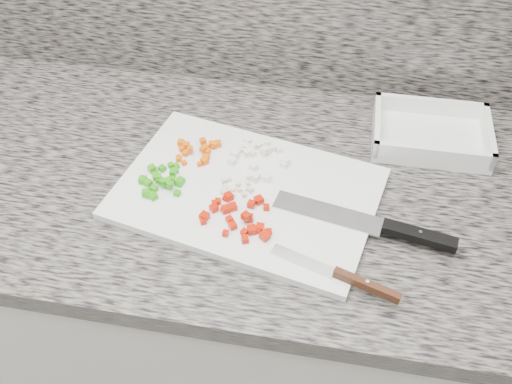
% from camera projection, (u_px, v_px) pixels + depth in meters
% --- Properties ---
extents(cabinet, '(3.92, 0.62, 0.86)m').
position_uv_depth(cabinet, '(215.00, 306.00, 1.41)').
color(cabinet, silver).
rests_on(cabinet, ground).
extents(countertop, '(3.96, 0.64, 0.04)m').
position_uv_depth(countertop, '(203.00, 179.00, 1.09)').
color(countertop, '#67635B').
rests_on(countertop, cabinet).
extents(cutting_board, '(0.50, 0.39, 0.02)m').
position_uv_depth(cutting_board, '(247.00, 193.00, 1.02)').
color(cutting_board, white).
rests_on(cutting_board, countertop).
extents(carrot_pile, '(0.08, 0.08, 0.02)m').
position_uv_depth(carrot_pile, '(199.00, 150.00, 1.08)').
color(carrot_pile, '#E45804').
rests_on(carrot_pile, cutting_board).
extents(onion_pile, '(0.12, 0.11, 0.02)m').
position_uv_depth(onion_pile, '(258.00, 157.00, 1.07)').
color(onion_pile, white).
rests_on(onion_pile, cutting_board).
extents(green_pepper_pile, '(0.08, 0.10, 0.02)m').
position_uv_depth(green_pepper_pile, '(162.00, 181.00, 1.02)').
color(green_pepper_pile, '#2A960D').
rests_on(green_pepper_pile, cutting_board).
extents(red_pepper_pile, '(0.13, 0.11, 0.02)m').
position_uv_depth(red_pepper_pile, '(239.00, 216.00, 0.97)').
color(red_pepper_pile, '#BE1702').
rests_on(red_pepper_pile, cutting_board).
extents(garlic_pile, '(0.06, 0.05, 0.01)m').
position_uv_depth(garlic_pile, '(233.00, 189.00, 1.01)').
color(garlic_pile, beige).
rests_on(garlic_pile, cutting_board).
extents(chef_knife, '(0.31, 0.09, 0.02)m').
position_uv_depth(chef_knife, '(387.00, 228.00, 0.95)').
color(chef_knife, silver).
rests_on(chef_knife, cutting_board).
extents(paring_knife, '(0.21, 0.08, 0.02)m').
position_uv_depth(paring_knife, '(350.00, 279.00, 0.88)').
color(paring_knife, silver).
rests_on(paring_knife, cutting_board).
extents(tray, '(0.23, 0.16, 0.05)m').
position_uv_depth(tray, '(430.00, 135.00, 1.12)').
color(tray, white).
rests_on(tray, countertop).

